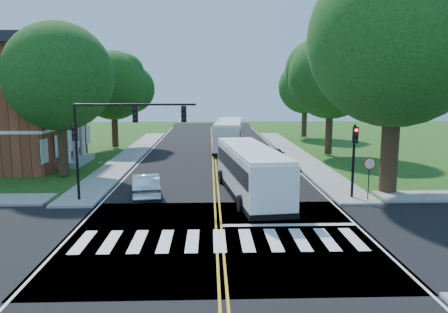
{
  "coord_description": "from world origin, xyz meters",
  "views": [
    {
      "loc": [
        -0.42,
        -19.02,
        6.67
      ],
      "look_at": [
        0.49,
        8.3,
        2.4
      ],
      "focal_mm": 35.0,
      "sensor_mm": 36.0,
      "label": 1
    }
  ],
  "objects_px": {
    "bus_lead": "(250,170)",
    "dark_sedan": "(273,156)",
    "signal_nw": "(116,128)",
    "signal_ne": "(354,151)",
    "hatchback": "(146,186)",
    "suv": "(283,165)",
    "bus_follow": "(229,134)"
  },
  "relations": [
    {
      "from": "hatchback",
      "to": "bus_lead",
      "type": "bearing_deg",
      "value": 173.96
    },
    {
      "from": "signal_nw",
      "to": "dark_sedan",
      "type": "xyz_separation_m",
      "value": [
        11.14,
        12.82,
        -3.66
      ]
    },
    {
      "from": "signal_ne",
      "to": "bus_lead",
      "type": "xyz_separation_m",
      "value": [
        -6.08,
        1.23,
        -1.34
      ]
    },
    {
      "from": "signal_ne",
      "to": "dark_sedan",
      "type": "distance_m",
      "value": 13.33
    },
    {
      "from": "suv",
      "to": "dark_sedan",
      "type": "relative_size",
      "value": 0.94
    },
    {
      "from": "signal_ne",
      "to": "dark_sedan",
      "type": "height_order",
      "value": "signal_ne"
    },
    {
      "from": "dark_sedan",
      "to": "bus_lead",
      "type": "bearing_deg",
      "value": 78.74
    },
    {
      "from": "bus_follow",
      "to": "dark_sedan",
      "type": "relative_size",
      "value": 2.58
    },
    {
      "from": "signal_ne",
      "to": "bus_lead",
      "type": "height_order",
      "value": "signal_ne"
    },
    {
      "from": "signal_nw",
      "to": "signal_ne",
      "type": "xyz_separation_m",
      "value": [
        14.06,
        0.01,
        -1.41
      ]
    },
    {
      "from": "bus_lead",
      "to": "suv",
      "type": "bearing_deg",
      "value": -120.77
    },
    {
      "from": "signal_ne",
      "to": "bus_follow",
      "type": "xyz_separation_m",
      "value": [
        -6.47,
        21.99,
        -1.27
      ]
    },
    {
      "from": "bus_lead",
      "to": "dark_sedan",
      "type": "xyz_separation_m",
      "value": [
        3.16,
        11.58,
        -0.91
      ]
    },
    {
      "from": "hatchback",
      "to": "dark_sedan",
      "type": "bearing_deg",
      "value": -138.35
    },
    {
      "from": "bus_lead",
      "to": "dark_sedan",
      "type": "distance_m",
      "value": 12.04
    },
    {
      "from": "signal_nw",
      "to": "dark_sedan",
      "type": "bearing_deg",
      "value": 49.02
    },
    {
      "from": "signal_nw",
      "to": "hatchback",
      "type": "height_order",
      "value": "signal_nw"
    },
    {
      "from": "bus_follow",
      "to": "suv",
      "type": "bearing_deg",
      "value": 110.67
    },
    {
      "from": "signal_nw",
      "to": "signal_ne",
      "type": "distance_m",
      "value": 14.13
    },
    {
      "from": "signal_nw",
      "to": "hatchback",
      "type": "distance_m",
      "value": 4.01
    },
    {
      "from": "hatchback",
      "to": "bus_follow",
      "type": "bearing_deg",
      "value": -115.6
    },
    {
      "from": "bus_lead",
      "to": "hatchback",
      "type": "distance_m",
      "value": 6.52
    },
    {
      "from": "bus_lead",
      "to": "bus_follow",
      "type": "xyz_separation_m",
      "value": [
        -0.39,
        20.76,
        0.07
      ]
    },
    {
      "from": "bus_lead",
      "to": "bus_follow",
      "type": "bearing_deg",
      "value": -95.61
    },
    {
      "from": "dark_sedan",
      "to": "hatchback",
      "type": "bearing_deg",
      "value": 55.27
    },
    {
      "from": "bus_follow",
      "to": "dark_sedan",
      "type": "xyz_separation_m",
      "value": [
        3.55,
        -9.18,
        -0.98
      ]
    },
    {
      "from": "bus_lead",
      "to": "dark_sedan",
      "type": "height_order",
      "value": "bus_lead"
    },
    {
      "from": "suv",
      "to": "signal_ne",
      "type": "bearing_deg",
      "value": 126.32
    },
    {
      "from": "signal_ne",
      "to": "hatchback",
      "type": "relative_size",
      "value": 0.96
    },
    {
      "from": "dark_sedan",
      "to": "suv",
      "type": "bearing_deg",
      "value": 95.41
    },
    {
      "from": "bus_lead",
      "to": "hatchback",
      "type": "xyz_separation_m",
      "value": [
        -6.45,
        -0.4,
        -0.86
      ]
    },
    {
      "from": "hatchback",
      "to": "suv",
      "type": "distance_m",
      "value": 12.41
    }
  ]
}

